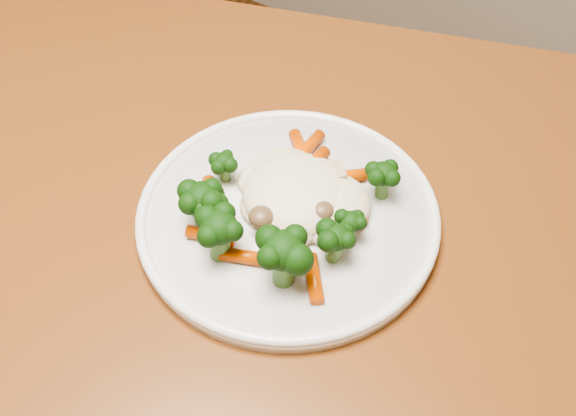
{
  "coord_description": "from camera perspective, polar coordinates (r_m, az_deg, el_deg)",
  "views": [
    {
      "loc": [
        0.56,
        -0.04,
        1.25
      ],
      "look_at": [
        0.33,
        0.31,
        0.77
      ],
      "focal_mm": 45.0,
      "sensor_mm": 36.0,
      "label": 1
    }
  ],
  "objects": [
    {
      "name": "dining_table",
      "position": [
        0.71,
        -6.07,
        -10.03
      ],
      "size": [
        1.4,
        1.15,
        0.75
      ],
      "rotation": [
        0.0,
        0.0,
        0.34
      ],
      "color": "brown",
      "rests_on": "ground"
    },
    {
      "name": "plate",
      "position": [
        0.65,
        -0.0,
        -0.78
      ],
      "size": [
        0.27,
        0.27,
        0.01
      ],
      "primitive_type": "cylinder",
      "color": "white",
      "rests_on": "dining_table"
    },
    {
      "name": "meal",
      "position": [
        0.62,
        -0.65,
        0.09
      ],
      "size": [
        0.17,
        0.19,
        0.05
      ],
      "color": "beige",
      "rests_on": "plate"
    }
  ]
}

